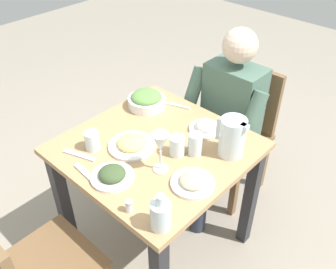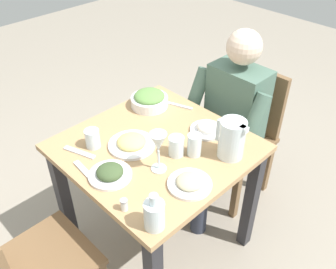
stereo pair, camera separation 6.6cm
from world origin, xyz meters
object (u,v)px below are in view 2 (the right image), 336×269
water_glass_by_pitcher (194,145)px  salt_shaker (124,205)px  chair_near (244,127)px  plate_yoghurt (207,128)px  wine_glass (158,144)px  water_pitcher (232,139)px  plate_fries (132,143)px  plate_dolmas (110,173)px  oil_carafe (154,216)px  water_glass_far_right (176,146)px  water_glass_near_left (93,139)px  chair_far (24,265)px  plate_beans (190,183)px  dining_table (157,166)px  diner_near (226,122)px  salad_bowl (149,99)px

water_glass_by_pitcher → salt_shaker: (-0.04, 0.45, -0.03)m
chair_near → plate_yoghurt: chair_near is taller
wine_glass → salt_shaker: (-0.08, 0.26, -0.11)m
water_pitcher → plate_yoghurt: (0.20, -0.07, -0.08)m
plate_fries → plate_dolmas: bearing=115.2°
water_pitcher → oil_carafe: water_pitcher is taller
chair_near → plate_fries: 0.87m
water_glass_far_right → wine_glass: bearing=97.9°
plate_dolmas → water_glass_near_left: 0.23m
oil_carafe → water_glass_near_left: bearing=-11.9°
chair_far → plate_beans: 0.78m
oil_carafe → chair_near: bearing=-72.9°
dining_table → water_glass_far_right: 0.22m
dining_table → water_glass_near_left: size_ratio=8.86×
dining_table → plate_dolmas: size_ratio=4.35×
chair_far → oil_carafe: (-0.39, -0.39, 0.31)m
diner_near → water_pitcher: (-0.27, 0.33, 0.21)m
dining_table → salad_bowl: salad_bowl is taller
salad_bowl → water_glass_by_pitcher: (-0.45, 0.13, 0.01)m
plate_yoghurt → water_glass_by_pitcher: bearing=112.6°
salad_bowl → plate_dolmas: salad_bowl is taller
diner_near → water_glass_far_right: (-0.09, 0.50, 0.16)m
plate_beans → dining_table: bearing=-15.7°
plate_dolmas → plate_yoghurt: bearing=-98.4°
water_pitcher → water_glass_near_left: water_pitcher is taller
plate_dolmas → water_glass_far_right: water_glass_far_right is taller
chair_near → plate_beans: size_ratio=4.49×
water_glass_far_right → diner_near: bearing=-79.8°
plate_beans → salt_shaker: size_ratio=3.52×
plate_dolmas → water_glass_by_pitcher: (-0.16, -0.37, 0.04)m
chair_far → water_glass_by_pitcher: 0.89m
diner_near → salad_bowl: (0.30, 0.31, 0.15)m
plate_fries → dining_table: bearing=-132.6°
chair_far → diner_near: size_ratio=0.74×
diner_near → plate_dolmas: (0.01, 0.81, 0.13)m
chair_near → plate_beans: bearing=108.6°
plate_beans → water_glass_near_left: (0.50, 0.13, 0.03)m
dining_table → water_glass_near_left: 0.35m
water_pitcher → water_glass_near_left: 0.65m
diner_near → plate_dolmas: bearing=89.6°
diner_near → water_glass_by_pitcher: size_ratio=10.49×
salad_bowl → salt_shaker: salad_bowl is taller
plate_dolmas → oil_carafe: 0.34m
dining_table → chair_near: bearing=-91.8°
plate_yoghurt → salt_shaker: bearing=100.0°
diner_near → water_pitcher: size_ratio=6.05×
water_glass_near_left → salt_shaker: water_glass_near_left is taller
water_glass_far_right → plate_beans: bearing=150.0°
plate_beans → wine_glass: 0.21m
water_glass_by_pitcher → chair_far: bearing=75.5°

